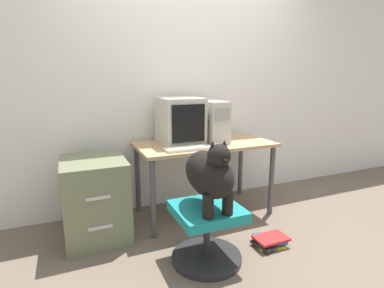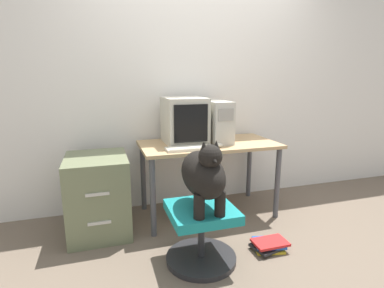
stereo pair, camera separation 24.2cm
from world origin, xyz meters
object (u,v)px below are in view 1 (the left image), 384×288
at_px(book_stack_floor, 270,240).
at_px(crt_monitor, 180,120).
at_px(dog, 210,173).
at_px(filing_cabinet, 95,198).
at_px(pc_tower, 211,121).
at_px(keyboard, 189,148).
at_px(office_chair, 207,231).

bearing_deg(book_stack_floor, crt_monitor, 117.76).
distance_m(crt_monitor, book_stack_floor, 1.31).
distance_m(dog, book_stack_floor, 0.85).
bearing_deg(filing_cabinet, pc_tower, 5.87).
relative_size(crt_monitor, book_stack_floor, 1.50).
height_order(keyboard, book_stack_floor, keyboard).
xyz_separation_m(office_chair, filing_cabinet, (-0.71, 0.68, 0.11)).
distance_m(pc_tower, keyboard, 0.48).
bearing_deg(book_stack_floor, pc_tower, 99.36).
relative_size(crt_monitor, keyboard, 1.03).
bearing_deg(crt_monitor, filing_cabinet, -170.02).
relative_size(dog, filing_cabinet, 0.78).
height_order(crt_monitor, office_chair, crt_monitor).
height_order(keyboard, filing_cabinet, keyboard).
bearing_deg(office_chair, book_stack_floor, -2.13).
bearing_deg(dog, keyboard, 82.40).
distance_m(pc_tower, dog, 0.96).
bearing_deg(office_chair, crt_monitor, 82.34).
bearing_deg(filing_cabinet, book_stack_floor, -29.08).
relative_size(pc_tower, book_stack_floor, 1.63).
xyz_separation_m(crt_monitor, book_stack_floor, (0.45, -0.85, -0.90)).
height_order(dog, book_stack_floor, dog).
relative_size(keyboard, book_stack_floor, 1.46).
relative_size(keyboard, office_chair, 0.81).
xyz_separation_m(crt_monitor, keyboard, (-0.04, -0.30, -0.20)).
xyz_separation_m(office_chair, dog, (-0.00, -0.04, 0.45)).
xyz_separation_m(pc_tower, office_chair, (-0.42, -0.80, -0.69)).
xyz_separation_m(pc_tower, filing_cabinet, (-1.13, -0.12, -0.58)).
height_order(keyboard, dog, dog).
distance_m(crt_monitor, dog, 0.91).
bearing_deg(office_chair, filing_cabinet, 136.03).
distance_m(dog, filing_cabinet, 1.07).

